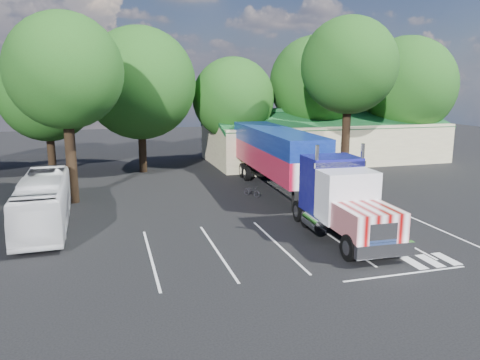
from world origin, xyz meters
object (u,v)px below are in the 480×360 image
object	(u,v)px
semi_truck	(289,161)
bicycle	(252,191)
woman	(321,216)
silver_sedan	(322,159)
tour_bus	(44,202)

from	to	relation	value
semi_truck	bicycle	xyz separation A→B (m)	(-2.24, 1.53, -2.37)
woman	silver_sedan	bearing A→B (deg)	-14.54
tour_bus	silver_sedan	size ratio (longest dim) A/B	2.29
woman	silver_sedan	world-z (taller)	woman
woman	silver_sedan	size ratio (longest dim) A/B	0.34
tour_bus	bicycle	bearing A→B (deg)	13.78
bicycle	silver_sedan	world-z (taller)	silver_sedan
semi_truck	bicycle	bearing A→B (deg)	147.72
woman	tour_bus	size ratio (longest dim) A/B	0.15
woman	tour_bus	bearing A→B (deg)	83.75
semi_truck	bicycle	world-z (taller)	semi_truck
woman	tour_bus	xyz separation A→B (m)	(-14.97, 4.71, 0.68)
semi_truck	silver_sedan	xyz separation A→B (m)	(7.96, 11.23, -2.03)
tour_bus	woman	bearing A→B (deg)	-19.19
woman	semi_truck	bearing A→B (deg)	4.57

